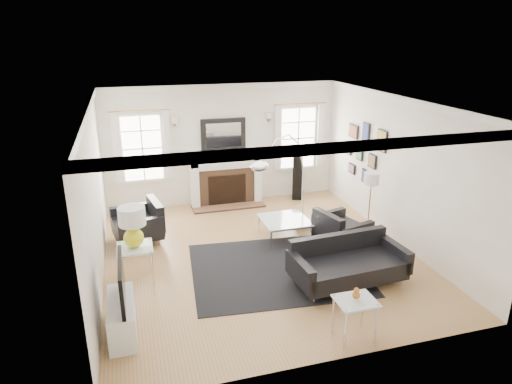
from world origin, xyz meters
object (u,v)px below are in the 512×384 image
object	(u,v)px
gourd_lamp	(132,224)
fireplace	(226,182)
sofa	(347,264)
armchair_right	(339,230)
coffee_table	(285,221)
armchair_left	(140,224)
arc_floor_lamp	(283,184)

from	to	relation	value
gourd_lamp	fireplace	bearing A→B (deg)	54.72
sofa	gourd_lamp	world-z (taller)	gourd_lamp
sofa	armchair_right	xyz separation A→B (m)	(0.47, 1.23, 0.01)
sofa	coffee_table	size ratio (longest dim) A/B	2.13
fireplace	armchair_left	size ratio (longest dim) A/B	1.53
arc_floor_lamp	gourd_lamp	bearing A→B (deg)	-164.85
fireplace	coffee_table	xyz separation A→B (m)	(0.69, -2.21, -0.17)
armchair_right	arc_floor_lamp	distance (m)	1.38
coffee_table	fireplace	bearing A→B (deg)	107.36
gourd_lamp	sofa	bearing A→B (deg)	-16.62
armchair_left	arc_floor_lamp	bearing A→B (deg)	-16.41
sofa	coffee_table	world-z (taller)	sofa
fireplace	armchair_left	distance (m)	2.60
fireplace	gourd_lamp	size ratio (longest dim) A/B	2.48
armchair_left	armchair_right	size ratio (longest dim) A/B	1.03
armchair_right	gourd_lamp	world-z (taller)	gourd_lamp
armchair_right	arc_floor_lamp	xyz separation A→B (m)	(-0.97, 0.51, 0.85)
sofa	armchair_right	bearing A→B (deg)	69.19
fireplace	coffee_table	size ratio (longest dim) A/B	1.88
fireplace	arc_floor_lamp	world-z (taller)	arc_floor_lamp
armchair_right	coffee_table	distance (m)	1.09
armchair_left	coffee_table	bearing A→B (deg)	-13.11
sofa	arc_floor_lamp	bearing A→B (deg)	105.99
sofa	armchair_left	bearing A→B (deg)	141.36
armchair_right	coffee_table	xyz separation A→B (m)	(-0.87, 0.65, 0.03)
sofa	arc_floor_lamp	world-z (taller)	arc_floor_lamp
fireplace	armchair_right	size ratio (longest dim) A/B	1.57
arc_floor_lamp	armchair_left	bearing A→B (deg)	163.59
sofa	gourd_lamp	distance (m)	3.50
armchair_left	armchair_right	xyz separation A→B (m)	(3.62, -1.29, -0.03)
armchair_right	coffee_table	world-z (taller)	armchair_right
arc_floor_lamp	armchair_right	bearing A→B (deg)	-27.92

